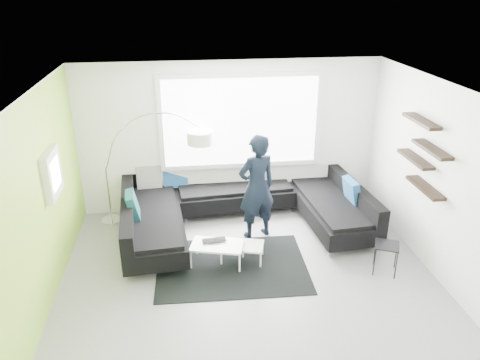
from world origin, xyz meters
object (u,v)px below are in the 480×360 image
Objects in this scene: arc_lamp at (105,169)px; person at (257,187)px; side_table at (385,258)px; laptop at (215,242)px; sectional_sofa at (244,209)px; coffee_table at (230,252)px.

person is at bearing -6.97° from arc_lamp.
side_table is (4.28, -2.17, -0.79)m from arc_lamp.
person is at bearing 38.56° from laptop.
sectional_sofa is at bearing -75.41° from person.
sectional_sofa is at bearing 85.64° from coffee_table.
sectional_sofa reaches higher than side_table.
coffee_table is 2.18× the size of side_table.
person is (-1.74, 1.33, 0.68)m from side_table.
person is at bearing -60.52° from sectional_sofa.
coffee_table is 0.50× the size of arc_lamp.
sectional_sofa is 2.51m from arc_lamp.
arc_lamp reaches higher than sectional_sofa.
arc_lamp is (-2.36, 0.58, 0.64)m from sectional_sofa.
sectional_sofa is 1.10m from coffee_table.
arc_lamp is 2.46m from laptop.
arc_lamp is at bearing -37.78° from person.
arc_lamp is at bearing 133.68° from laptop.
sectional_sofa is 0.61m from person.
side_table is 2.29m from person.
person is at bearing 69.55° from coffee_table.
arc_lamp is at bearing 161.72° from sectional_sofa.
person is (0.54, 0.75, 0.74)m from coffee_table.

